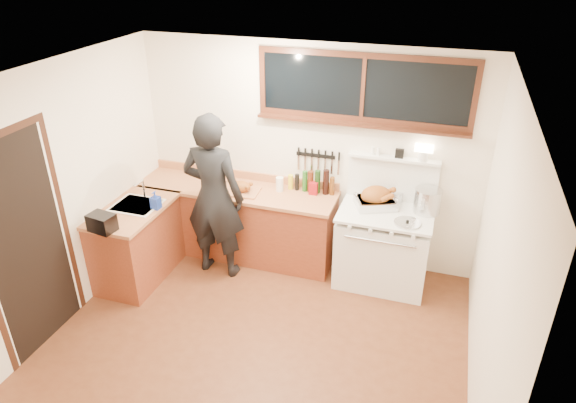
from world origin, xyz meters
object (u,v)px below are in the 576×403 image
(vintage_stove, at_px, (383,245))
(roast_turkey, at_px, (376,198))
(cutting_board, at_px, (241,188))
(man, at_px, (214,197))

(vintage_stove, distance_m, roast_turkey, 0.56)
(cutting_board, bearing_deg, vintage_stove, 1.63)
(roast_turkey, bearing_deg, man, -164.80)
(man, bearing_deg, vintage_stove, 11.88)
(cutting_board, height_order, roast_turkey, roast_turkey)
(vintage_stove, bearing_deg, roast_turkey, 149.94)
(man, xyz_separation_m, roast_turkey, (1.74, 0.47, 0.02))
(vintage_stove, distance_m, man, 1.98)
(vintage_stove, xyz_separation_m, roast_turkey, (-0.14, 0.08, 0.53))
(vintage_stove, height_order, roast_turkey, vintage_stove)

